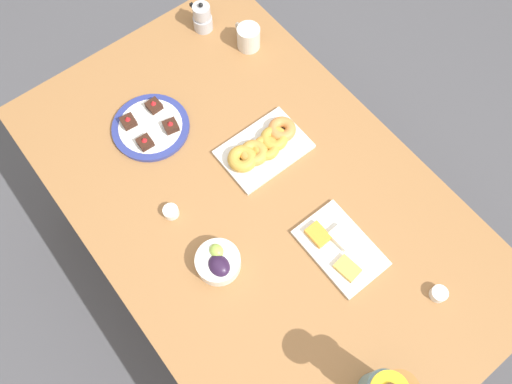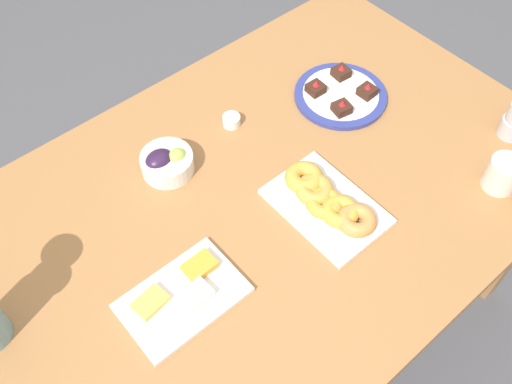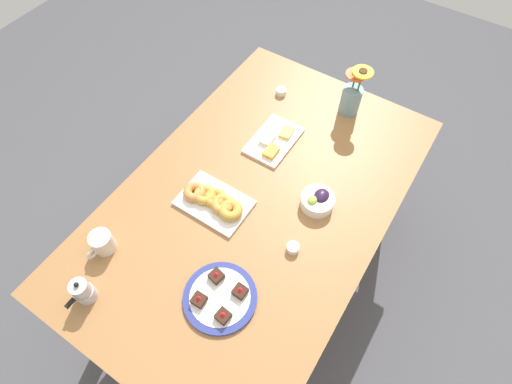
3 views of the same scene
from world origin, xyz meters
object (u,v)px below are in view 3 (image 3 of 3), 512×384
Objects in this scene: dining_table at (256,208)px; cheese_platter at (274,141)px; coffee_mug at (102,242)px; dessert_plate at (220,297)px; jam_cup_berry at (293,248)px; moka_pot at (83,291)px; jam_cup_honey at (281,91)px; croissant_platter at (214,201)px; grape_bowl at (318,200)px; flower_vase at (352,97)px.

dining_table is 0.31m from cheese_platter.
dessert_plate is (-0.08, 0.47, -0.03)m from coffee_mug.
jam_cup_berry is at bearing 122.35° from coffee_mug.
moka_pot reaches higher than coffee_mug.
jam_cup_honey is at bearing -158.55° from dining_table.
jam_cup_berry is at bearing 158.24° from dessert_plate.
cheese_platter reaches higher than dining_table.
croissant_platter is 5.83× the size of jam_cup_berry.
grape_bowl is 0.54× the size of flower_vase.
cheese_platter is 0.31m from jam_cup_honey.
dining_table is 0.72m from moka_pot.
dining_table is 33.33× the size of jam_cup_berry.
coffee_mug is at bearing -43.81° from grape_bowl.
croissant_platter is 0.79m from flower_vase.
dessert_plate is at bearing -21.76° from jam_cup_berry.
grape_bowl is at bearing 43.94° from jam_cup_honey.
cheese_platter is 0.93× the size of croissant_platter.
jam_cup_berry is (0.12, 0.24, 0.10)m from dining_table.
dining_table is at bearing 144.53° from coffee_mug.
cheese_platter is 0.96m from moka_pot.
jam_cup_berry is at bearing 10.39° from flower_vase.
moka_pot is (1.29, -0.37, -0.04)m from flower_vase.
cheese_platter is (-0.28, -0.09, 0.10)m from dining_table.
flower_vase is 1.34m from moka_pot.
cheese_platter reaches higher than jam_cup_berry.
croissant_platter is 2.35× the size of moka_pot.
jam_cup_berry is 0.20× the size of flower_vase.
coffee_mug reaches higher than jam_cup_honey.
dining_table is at bearing 134.00° from croissant_platter.
jam_cup_berry is (0.68, 0.46, 0.00)m from jam_cup_honey.
jam_cup_honey is at bearing 177.74° from moka_pot.
cheese_platter reaches higher than jam_cup_honey.
coffee_mug is 0.48× the size of flower_vase.
dessert_plate is 2.16× the size of moka_pot.
grape_bowl is 0.51× the size of dessert_plate.
coffee_mug is 2.43× the size of jam_cup_berry.
jam_cup_berry is 0.19× the size of dessert_plate.
croissant_platter is at bearing 164.63° from moka_pot.
cheese_platter is at bearing -28.43° from flower_vase.
grape_bowl is (-0.10, 0.22, 0.12)m from dining_table.
grape_bowl is 0.64m from jam_cup_honey.
flower_vase is at bearing 103.15° from jam_cup_honey.
moka_pot is at bearing -15.91° from flower_vase.
cheese_platter is 0.73m from dessert_plate.
coffee_mug is 0.89× the size of grape_bowl.
dessert_plate is at bearing 99.22° from coffee_mug.
cheese_platter is 0.52m from jam_cup_berry.
dining_table is 0.61m from jam_cup_honey.
croissant_platter is at bearing 148.55° from coffee_mug.
flower_vase is (-0.64, 0.10, 0.17)m from dining_table.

